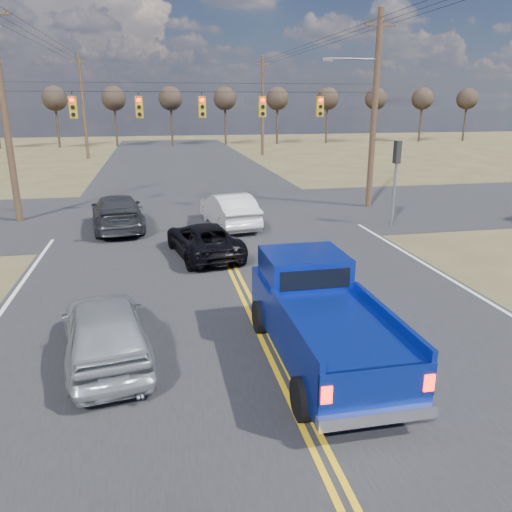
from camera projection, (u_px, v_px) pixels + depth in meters
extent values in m
plane|color=brown|center=(306.00, 423.00, 9.01)|extent=(160.00, 160.00, 0.00)
cube|color=#28282B|center=(227.00, 259.00, 18.37)|extent=(14.00, 120.00, 0.02)
cube|color=#28282B|center=(205.00, 213.00, 25.86)|extent=(120.00, 12.00, 0.02)
cylinder|color=#473323|center=(5.00, 114.00, 22.68)|extent=(0.32, 0.32, 10.00)
cylinder|color=#473323|center=(374.00, 112.00, 26.07)|extent=(0.32, 0.32, 10.00)
cube|color=#473323|center=(380.00, 25.00, 24.82)|extent=(1.60, 0.12, 0.12)
cylinder|color=black|center=(202.00, 92.00, 24.08)|extent=(18.00, 0.02, 0.02)
cylinder|color=black|center=(201.00, 83.00, 23.96)|extent=(18.00, 0.02, 0.02)
cube|color=#B28C14|center=(73.00, 107.00, 23.16)|extent=(0.34, 0.24, 1.00)
cylinder|color=#FF0C05|center=(72.00, 100.00, 22.93)|extent=(0.20, 0.06, 0.20)
cylinder|color=black|center=(73.00, 107.00, 23.03)|extent=(0.20, 0.06, 0.20)
cylinder|color=black|center=(73.00, 115.00, 23.13)|extent=(0.20, 0.06, 0.20)
cube|color=black|center=(71.00, 97.00, 22.87)|extent=(0.24, 0.14, 0.03)
cube|color=#B28C14|center=(139.00, 107.00, 23.72)|extent=(0.34, 0.24, 1.00)
cylinder|color=#FF0C05|center=(139.00, 100.00, 23.49)|extent=(0.20, 0.06, 0.20)
cylinder|color=black|center=(139.00, 107.00, 23.59)|extent=(0.20, 0.06, 0.20)
cylinder|color=black|center=(140.00, 114.00, 23.69)|extent=(0.20, 0.06, 0.20)
cube|color=black|center=(138.00, 97.00, 23.43)|extent=(0.24, 0.14, 0.03)
cube|color=#B28C14|center=(202.00, 107.00, 24.29)|extent=(0.34, 0.24, 1.00)
cylinder|color=#FF0C05|center=(202.00, 100.00, 24.06)|extent=(0.20, 0.06, 0.20)
cylinder|color=black|center=(202.00, 107.00, 24.16)|extent=(0.20, 0.06, 0.20)
cylinder|color=black|center=(203.00, 114.00, 24.25)|extent=(0.20, 0.06, 0.20)
cube|color=black|center=(202.00, 97.00, 24.00)|extent=(0.24, 0.14, 0.03)
cube|color=#B28C14|center=(262.00, 107.00, 24.85)|extent=(0.34, 0.24, 1.00)
cylinder|color=#FF0C05|center=(263.00, 100.00, 24.62)|extent=(0.20, 0.06, 0.20)
cylinder|color=black|center=(263.00, 107.00, 24.72)|extent=(0.20, 0.06, 0.20)
cylinder|color=black|center=(263.00, 114.00, 24.82)|extent=(0.20, 0.06, 0.20)
cube|color=black|center=(263.00, 97.00, 24.56)|extent=(0.24, 0.14, 0.03)
cube|color=#B28C14|center=(320.00, 107.00, 25.41)|extent=(0.34, 0.24, 1.00)
cylinder|color=#FF0C05|center=(321.00, 100.00, 25.18)|extent=(0.20, 0.06, 0.20)
cylinder|color=black|center=(321.00, 107.00, 25.28)|extent=(0.20, 0.06, 0.20)
cylinder|color=black|center=(320.00, 113.00, 25.38)|extent=(0.20, 0.06, 0.20)
cube|color=black|center=(321.00, 98.00, 25.12)|extent=(0.24, 0.14, 0.03)
cylinder|color=slate|center=(394.00, 192.00, 22.71)|extent=(0.12, 0.12, 3.20)
cube|color=black|center=(397.00, 152.00, 22.18)|extent=(0.24, 0.34, 1.00)
cylinder|color=slate|center=(352.00, 59.00, 25.03)|extent=(2.80, 0.10, 0.10)
cube|color=slate|center=(327.00, 59.00, 24.80)|extent=(0.55, 0.22, 0.14)
cylinder|color=#473323|center=(83.00, 107.00, 48.90)|extent=(0.32, 0.32, 10.00)
cube|color=#473323|center=(79.00, 61.00, 47.65)|extent=(1.60, 0.12, 0.12)
cylinder|color=#473323|center=(263.00, 107.00, 52.28)|extent=(0.32, 0.32, 10.00)
cube|color=#473323|center=(263.00, 64.00, 51.03)|extent=(1.60, 0.12, 0.12)
cylinder|color=black|center=(1.00, 7.00, 20.60)|extent=(0.02, 58.00, 0.02)
cylinder|color=black|center=(376.00, 19.00, 23.72)|extent=(0.02, 58.00, 0.02)
cylinder|color=black|center=(389.00, 20.00, 23.85)|extent=(0.02, 58.00, 0.02)
cylinder|color=black|center=(403.00, 20.00, 23.98)|extent=(0.02, 58.00, 0.02)
cylinder|color=#33261C|center=(57.00, 125.00, 61.73)|extent=(0.28, 0.28, 5.50)
sphere|color=#2D231C|center=(54.00, 98.00, 60.80)|extent=(3.00, 3.00, 3.00)
cylinder|color=#33261C|center=(116.00, 124.00, 63.05)|extent=(0.28, 0.28, 5.50)
sphere|color=#2D231C|center=(114.00, 98.00, 62.11)|extent=(3.00, 3.00, 3.00)
cylinder|color=#33261C|center=(172.00, 124.00, 64.37)|extent=(0.28, 0.28, 5.50)
sphere|color=#2D231C|center=(171.00, 98.00, 63.43)|extent=(3.00, 3.00, 3.00)
cylinder|color=#33261C|center=(225.00, 124.00, 65.68)|extent=(0.28, 0.28, 5.50)
sphere|color=#2D231C|center=(225.00, 99.00, 64.74)|extent=(3.00, 3.00, 3.00)
cylinder|color=#33261C|center=(277.00, 123.00, 67.00)|extent=(0.28, 0.28, 5.50)
sphere|color=#2D231C|center=(277.00, 99.00, 66.06)|extent=(3.00, 3.00, 3.00)
cylinder|color=#33261C|center=(327.00, 123.00, 68.31)|extent=(0.28, 0.28, 5.50)
sphere|color=#2D231C|center=(328.00, 99.00, 67.38)|extent=(3.00, 3.00, 3.00)
cylinder|color=#33261C|center=(374.00, 122.00, 69.63)|extent=(0.28, 0.28, 5.50)
sphere|color=#2D231C|center=(376.00, 99.00, 68.69)|extent=(3.00, 3.00, 3.00)
cylinder|color=#33261C|center=(420.00, 122.00, 70.94)|extent=(0.28, 0.28, 5.50)
sphere|color=#2D231C|center=(423.00, 99.00, 70.01)|extent=(3.00, 3.00, 3.00)
cylinder|color=#33261C|center=(465.00, 122.00, 72.26)|extent=(0.28, 0.28, 5.50)
sphere|color=#2D231C|center=(467.00, 99.00, 71.32)|extent=(3.00, 3.00, 3.00)
cylinder|color=black|center=(304.00, 399.00, 9.04)|extent=(0.33, 0.82, 0.82)
cylinder|color=black|center=(403.00, 387.00, 9.41)|extent=(0.33, 0.82, 0.82)
cylinder|color=black|center=(261.00, 317.00, 12.48)|extent=(0.33, 0.82, 0.82)
cylinder|color=black|center=(335.00, 310.00, 12.85)|extent=(0.33, 0.82, 0.82)
cube|color=navy|center=(323.00, 326.00, 10.79)|extent=(2.07, 5.53, 1.02)
cube|color=navy|center=(304.00, 268.00, 11.93)|extent=(1.90, 1.75, 0.74)
cube|color=black|center=(315.00, 279.00, 11.14)|extent=(1.64, 0.07, 0.46)
cube|color=navy|center=(294.00, 324.00, 9.42)|extent=(0.12, 3.37, 0.20)
cube|color=navy|center=(389.00, 316.00, 9.79)|extent=(0.12, 3.37, 0.20)
cube|color=navy|center=(378.00, 384.00, 8.17)|extent=(2.04, 0.09, 0.61)
cube|color=silver|center=(377.00, 416.00, 8.27)|extent=(2.10, 0.19, 0.22)
cube|color=#FF0C05|center=(326.00, 395.00, 7.97)|extent=(0.18, 0.06, 0.31)
cube|color=#FF0C05|center=(429.00, 383.00, 8.32)|extent=(0.18, 0.06, 0.31)
imported|color=#969A9E|center=(105.00, 329.00, 11.01)|extent=(2.43, 4.63, 1.50)
imported|color=black|center=(204.00, 240.00, 18.60)|extent=(2.84, 4.82, 1.26)
imported|color=silver|center=(229.00, 210.00, 22.94)|extent=(2.33, 4.97, 1.58)
imported|color=#2F3034|center=(117.00, 212.00, 22.50)|extent=(2.77, 5.56, 1.55)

